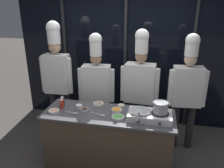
{
  "coord_description": "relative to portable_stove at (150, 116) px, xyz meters",
  "views": [
    {
      "loc": [
        0.62,
        -2.68,
        2.32
      ],
      "look_at": [
        0.0,
        0.25,
        1.24
      ],
      "focal_mm": 35.0,
      "sensor_mm": 36.0,
      "label": 1
    }
  ],
  "objects": [
    {
      "name": "prep_bowl_ginger",
      "position": [
        -0.43,
        0.29,
        -0.03
      ],
      "size": [
        0.11,
        0.11,
        0.03
      ],
      "color": "white",
      "rests_on": "demo_counter"
    },
    {
      "name": "prep_bowl_bean_sprouts",
      "position": [
        -1.03,
        0.11,
        -0.02
      ],
      "size": [
        0.09,
        0.09,
        0.05
      ],
      "color": "white",
      "rests_on": "demo_counter"
    },
    {
      "name": "chef_line",
      "position": [
        -0.2,
        0.75,
        0.18
      ],
      "size": [
        0.63,
        0.28,
        1.99
      ],
      "rotation": [
        0.0,
        0.0,
        3.07
      ],
      "color": "#232326",
      "rests_on": "ground_plane"
    },
    {
      "name": "prep_bowl_scallions",
      "position": [
        -0.42,
        -0.07,
        -0.03
      ],
      "size": [
        0.17,
        0.17,
        0.04
      ],
      "color": "white",
      "rests_on": "demo_counter"
    },
    {
      "name": "window_wall_back",
      "position": [
        -0.58,
        1.58,
        0.41
      ],
      "size": [
        4.39,
        0.09,
        2.7
      ],
      "color": "black",
      "rests_on": "ground_plane"
    },
    {
      "name": "portable_stove",
      "position": [
        0.0,
        0.0,
        0.0
      ],
      "size": [
        0.58,
        0.36,
        0.11
      ],
      "color": "silver",
      "rests_on": "demo_counter"
    },
    {
      "name": "squeeze_bottle_soy",
      "position": [
        -1.32,
        0.17,
        0.02
      ],
      "size": [
        0.06,
        0.06,
        0.15
      ],
      "color": "#332319",
      "rests_on": "demo_counter"
    },
    {
      "name": "squeeze_bottle_chili",
      "position": [
        -1.28,
        0.07,
        0.03
      ],
      "size": [
        0.06,
        0.06,
        0.17
      ],
      "color": "red",
      "rests_on": "demo_counter"
    },
    {
      "name": "stock_pot",
      "position": [
        0.13,
        0.0,
        0.14
      ],
      "size": [
        0.22,
        0.2,
        0.15
      ],
      "color": "#93969B",
      "rests_on": "portable_stove"
    },
    {
      "name": "demo_counter",
      "position": [
        -0.58,
        0.05,
        -0.49
      ],
      "size": [
        1.85,
        0.66,
        0.89
      ],
      "color": "#4C3D2D",
      "rests_on": "ground_plane"
    },
    {
      "name": "serving_spoon_slotted",
      "position": [
        -0.66,
        -0.04,
        -0.04
      ],
      "size": [
        0.24,
        0.1,
        0.02
      ],
      "color": "#B2B5BA",
      "rests_on": "demo_counter"
    },
    {
      "name": "chef_sous",
      "position": [
        -0.93,
        0.72,
        0.13
      ],
      "size": [
        0.61,
        0.3,
        1.91
      ],
      "rotation": [
        0.0,
        0.0,
        3.26
      ],
      "color": "#232326",
      "rests_on": "ground_plane"
    },
    {
      "name": "serving_spoon_solid",
      "position": [
        -1.05,
        -0.06,
        -0.04
      ],
      "size": [
        0.22,
        0.07,
        0.02
      ],
      "color": "#B2B5BA",
      "rests_on": "demo_counter"
    },
    {
      "name": "prep_bowl_mushrooms",
      "position": [
        -0.78,
        0.27,
        -0.03
      ],
      "size": [
        0.17,
        0.17,
        0.04
      ],
      "color": "white",
      "rests_on": "demo_counter"
    },
    {
      "name": "prep_bowl_soy_glaze",
      "position": [
        -0.93,
        0.05,
        -0.03
      ],
      "size": [
        0.12,
        0.12,
        0.04
      ],
      "color": "white",
      "rests_on": "demo_counter"
    },
    {
      "name": "frying_pan",
      "position": [
        -0.13,
        -0.0,
        0.08
      ],
      "size": [
        0.3,
        0.52,
        0.05
      ],
      "color": "#ADAFB5",
      "rests_on": "portable_stove"
    },
    {
      "name": "prep_bowl_carrots",
      "position": [
        -0.47,
        0.09,
        -0.02
      ],
      "size": [
        0.15,
        0.15,
        0.06
      ],
      "color": "white",
      "rests_on": "demo_counter"
    },
    {
      "name": "chef_head",
      "position": [
        -1.65,
        0.74,
        0.29
      ],
      "size": [
        0.57,
        0.24,
        2.09
      ],
      "rotation": [
        0.0,
        0.0,
        3.18
      ],
      "color": "#232326",
      "rests_on": "ground_plane"
    },
    {
      "name": "ground_plane",
      "position": [
        -0.58,
        0.05,
        -0.94
      ],
      "size": [
        24.0,
        24.0,
        0.0
      ],
      "primitive_type": "plane",
      "color": "#47423D"
    },
    {
      "name": "chef_pastry",
      "position": [
        0.54,
        0.77,
        0.17
      ],
      "size": [
        0.6,
        0.28,
        1.94
      ],
      "rotation": [
        0.0,
        0.0,
        3.23
      ],
      "color": "#232326",
      "rests_on": "ground_plane"
    },
    {
      "name": "prep_bowl_shrimp",
      "position": [
        -1.34,
        -0.08,
        -0.03
      ],
      "size": [
        0.15,
        0.15,
        0.04
      ],
      "color": "white",
      "rests_on": "demo_counter"
    }
  ]
}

